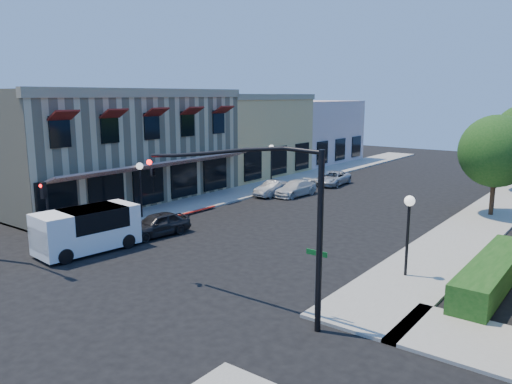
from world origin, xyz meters
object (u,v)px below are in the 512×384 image
Objects in this scene: lamppost_right_near at (409,215)px; parked_car_c at (295,188)px; street_tree_a at (496,151)px; parked_car_d at (333,178)px; lamppost_right_far at (496,170)px; parked_car_b at (273,188)px; secondary_signal at (45,201)px; signal_mast_arm at (265,202)px; lamppost_left_far at (271,155)px; parked_car_a at (157,224)px; lamppost_left_near at (140,176)px; street_name_sign at (316,273)px; white_van at (86,227)px.

lamppost_right_near reaches higher than parked_car_c.
street_tree_a reaches higher than parked_car_d.
parked_car_b is at bearing -161.21° from lamppost_right_far.
street_tree_a is 1.95× the size of secondary_signal.
signal_mast_arm is at bearing -54.48° from parked_car_c.
lamppost_left_far is at bearing -173.29° from lamppost_right_far.
parked_car_c is (-13.30, 12.00, -2.15)m from lamppost_right_near.
parked_car_c is at bearing 38.75° from parked_car_b.
parked_car_d is (0.00, 20.00, -0.07)m from parked_car_a.
street_tree_a is 2.49m from lamppost_right_far.
lamppost_right_far is at bearing 22.00° from parked_car_b.
parked_car_d is at bearing 126.46° from lamppost_right_near.
secondary_signal is at bearing -158.22° from lamppost_right_near.
parked_car_b is at bearing -138.88° from parked_car_c.
lamppost_left_far and lamppost_right_far have the same top height.
secondary_signal is at bearing -179.63° from signal_mast_arm.
lamppost_right_near is 13.61m from parked_car_a.
lamppost_left_far is at bearing 90.00° from lamppost_left_near.
signal_mast_arm is at bearing -24.37° from lamppost_left_near.
lamppost_left_far is (-14.36, 20.50, -1.35)m from signal_mast_arm.
street_tree_a reaches higher than street_name_sign.
lamppost_right_far is (-0.30, 2.00, -1.46)m from street_tree_a.
lamppost_right_near is at bearing 23.51° from white_van.
lamppost_left_far reaches higher than white_van.
secondary_signal reaches higher than parked_car_b.
lamppost_left_far is 1.02× the size of parked_car_b.
signal_mast_arm is 1.91× the size of parked_car_d.
lamppost_left_near is 6.95m from white_van.
secondary_signal is at bearing -177.07° from street_name_sign.
lamppost_right_near is 15.24m from white_van.
lamppost_right_far is at bearing 90.00° from lamppost_right_near.
signal_mast_arm is at bearing -156.80° from street_name_sign.
parked_car_b is (1.80, 17.59, -1.74)m from secondary_signal.
parked_car_b is at bearing 103.50° from parked_car_a.
street_name_sign is 0.70× the size of lamppost_left_near.
lamppost_right_far reaches higher than parked_car_a.
parked_car_c is (3.70, 12.00, -2.15)m from lamppost_left_near.
lamppost_right_near is 1.00× the size of lamppost_right_far.
parked_car_d is at bearing 47.23° from lamppost_left_far.
signal_mast_arm is 11.63m from white_van.
signal_mast_arm is 2.29× the size of parked_car_b.
street_tree_a is 20.71m from signal_mast_arm.
lamppost_left_near is 1.00× the size of lamppost_left_far.
street_name_sign is 25.48m from lamppost_left_far.
street_tree_a is at bearing -81.47° from lamppost_right_far.
lamppost_right_near reaches higher than street_name_sign.
lamppost_right_near is (17.00, 0.00, 0.00)m from lamppost_left_near.
lamppost_right_near is 18.49m from parked_car_b.
parked_car_b is at bearing 129.20° from street_name_sign.
lamppost_left_near and lamppost_left_far have the same top height.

